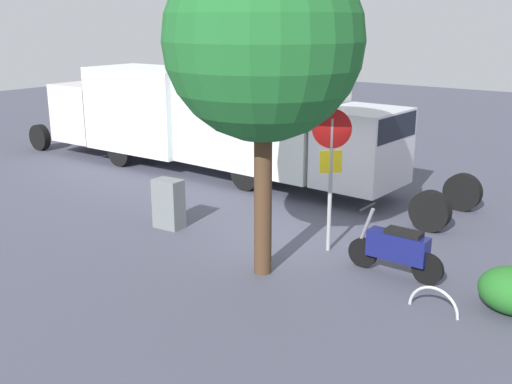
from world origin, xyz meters
TOP-DOWN VIEW (x-y plane):
  - ground_plane at (0.00, 0.00)m, footprint 60.00×60.00m
  - box_truck_near at (2.58, -3.19)m, footprint 8.41×2.39m
  - box_truck_far at (8.54, -2.96)m, footprint 6.82×2.39m
  - motorcycle at (-2.47, 0.53)m, footprint 1.81×0.55m
  - stop_sign at (-0.87, 0.20)m, footprint 0.71×0.33m
  - street_tree at (-0.48, 1.85)m, footprint 3.34×3.34m
  - utility_cabinet at (2.62, 1.15)m, footprint 0.66×0.46m
  - bike_rack_hoop at (-3.55, 1.45)m, footprint 0.85×0.10m

SIDE VIEW (x-z plane):
  - ground_plane at x=0.00m, z-range 0.00..0.00m
  - bike_rack_hoop at x=-3.55m, z-range -0.43..0.43m
  - motorcycle at x=-2.47m, z-range -0.08..1.12m
  - utility_cabinet at x=2.62m, z-range 0.00..1.09m
  - box_truck_near at x=2.58m, z-range 0.16..3.09m
  - box_truck_far at x=8.54m, z-range 0.13..3.13m
  - stop_sign at x=-0.87m, z-range 0.47..3.31m
  - street_tree at x=-0.48m, z-range 1.20..6.97m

